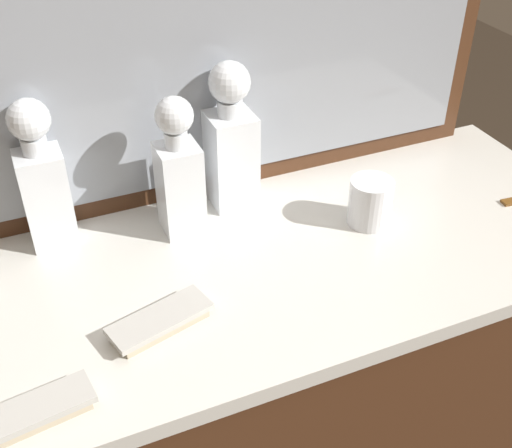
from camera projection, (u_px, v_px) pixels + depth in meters
The scene contains 8 objects.
dresser at pixel (256, 407), 1.41m from camera, with size 1.40×0.55×0.83m.
dresser_mirror at pixel (200, 43), 1.17m from camera, with size 1.24×0.03×0.63m.
crystal_decanter_right at pixel (179, 180), 1.18m from camera, with size 0.08×0.08×0.27m.
crystal_decanter_front at pixel (231, 149), 1.25m from camera, with size 0.09×0.09×0.30m.
crystal_decanter_rear at pixel (44, 187), 1.15m from camera, with size 0.08×0.08×0.28m.
crystal_tumbler_center at pixel (370, 204), 1.24m from camera, with size 0.08×0.08×0.09m.
silver_brush_right at pixel (160, 321), 1.02m from camera, with size 0.18×0.10×0.02m.
silver_brush_center at pixel (34, 412), 0.88m from camera, with size 0.17×0.08×0.02m.
Camera 1 is at (-0.36, -0.83, 1.57)m, focal length 45.36 mm.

